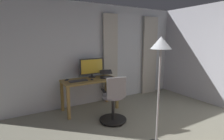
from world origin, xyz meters
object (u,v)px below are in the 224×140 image
office_chair (114,101)px  computer_monitor (92,67)px  computer_keyboard (78,81)px  computer_mouse (92,79)px  laptop (106,75)px  cell_phone_face_up (67,80)px  desk (90,84)px  floor_lamp (160,57)px

office_chair → computer_monitor: 1.18m
computer_keyboard → computer_mouse: (-0.31, 0.05, 0.01)m
laptop → cell_phone_face_up: size_ratio=2.90×
office_chair → laptop: size_ratio=2.32×
desk → computer_mouse: size_ratio=12.68×
desk → computer_monitor: size_ratio=2.09×
office_chair → computer_monitor: size_ratio=1.60×
office_chair → computer_monitor: computer_monitor is taller
computer_keyboard → computer_monitor: bearing=-150.4°
laptop → computer_mouse: (0.41, 0.09, -0.04)m
computer_monitor → laptop: (-0.29, 0.21, -0.20)m
desk → computer_monitor: 0.44m
office_chair → floor_lamp: (-0.19, 1.01, 0.96)m
computer_mouse → cell_phone_face_up: (0.50, -0.30, -0.01)m
desk → office_chair: size_ratio=1.31×
desk → computer_keyboard: computer_keyboard is taller
desk → computer_mouse: computer_mouse is taller
desk → computer_monitor: bearing=-127.6°
cell_phone_face_up → computer_monitor: bearing=-148.9°
computer_monitor → office_chair: bearing=90.7°
cell_phone_face_up → computer_keyboard: bearing=158.2°
computer_monitor → floor_lamp: size_ratio=0.35×
laptop → desk: bearing=18.2°
computer_keyboard → floor_lamp: bearing=109.6°
computer_keyboard → cell_phone_face_up: computer_keyboard is taller
computer_mouse → floor_lamp: (-0.33, 1.76, 0.65)m
laptop → cell_phone_face_up: laptop is taller
computer_mouse → office_chair: bearing=100.5°
cell_phone_face_up → floor_lamp: bearing=143.6°
computer_monitor → cell_phone_face_up: bearing=-0.6°
desk → laptop: size_ratio=3.04×
computer_monitor → desk: bearing=52.4°
computer_monitor → computer_mouse: (0.13, 0.29, -0.24)m
computer_keyboard → laptop: laptop is taller
computer_monitor → floor_lamp: bearing=95.7°
computer_monitor → laptop: bearing=144.3°
computer_keyboard → cell_phone_face_up: size_ratio=2.82×
office_chair → computer_keyboard: 0.96m
desk → computer_keyboard: 0.33m
desk → office_chair: (-0.15, 0.86, -0.17)m
office_chair → floor_lamp: floor_lamp is taller
computer_monitor → computer_mouse: 0.40m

